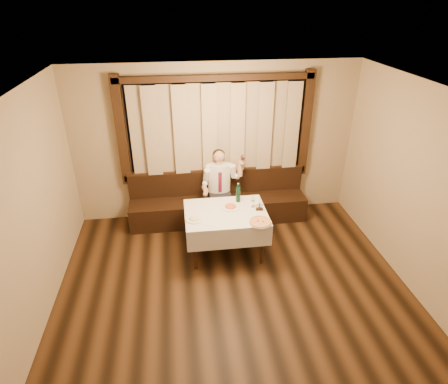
{
  "coord_description": "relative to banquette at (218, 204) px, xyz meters",
  "views": [
    {
      "loc": [
        -0.69,
        -3.23,
        3.78
      ],
      "look_at": [
        0.0,
        1.9,
        1.0
      ],
      "focal_mm": 30.0,
      "sensor_mm": 36.0,
      "label": 1
    }
  ],
  "objects": [
    {
      "name": "dining_table",
      "position": [
        0.0,
        -1.02,
        0.34
      ],
      "size": [
        1.27,
        0.97,
        0.76
      ],
      "color": "black",
      "rests_on": "ground"
    },
    {
      "name": "pizza",
      "position": [
        0.46,
        -1.4,
        0.46
      ],
      "size": [
        0.35,
        0.35,
        0.04
      ],
      "rotation": [
        0.0,
        0.0,
        0.4
      ],
      "color": "white",
      "rests_on": "dining_table"
    },
    {
      "name": "cruet_caddy",
      "position": [
        0.53,
        -1.04,
        0.49
      ],
      "size": [
        0.12,
        0.07,
        0.12
      ],
      "rotation": [
        0.0,
        0.0,
        -0.13
      ],
      "color": "black",
      "rests_on": "dining_table"
    },
    {
      "name": "green_bottle",
      "position": [
        0.24,
        -0.72,
        0.59
      ],
      "size": [
        0.07,
        0.07,
        0.33
      ],
      "rotation": [
        0.0,
        0.0,
        -0.23
      ],
      "color": "#0F482B",
      "rests_on": "dining_table"
    },
    {
      "name": "banquette",
      "position": [
        0.0,
        0.0,
        0.0
      ],
      "size": [
        3.2,
        0.61,
        0.94
      ],
      "color": "black",
      "rests_on": "ground"
    },
    {
      "name": "table_wine_glass",
      "position": [
        0.45,
        -0.93,
        0.57
      ],
      "size": [
        0.06,
        0.06,
        0.17
      ],
      "rotation": [
        0.0,
        0.0,
        0.08
      ],
      "color": "white",
      "rests_on": "dining_table"
    },
    {
      "name": "room",
      "position": [
        -0.0,
        -1.75,
        1.19
      ],
      "size": [
        5.01,
        6.01,
        2.81
      ],
      "color": "black",
      "rests_on": "ground"
    },
    {
      "name": "pasta_red",
      "position": [
        0.09,
        -0.91,
        0.49
      ],
      "size": [
        0.29,
        0.29,
        0.1
      ],
      "rotation": [
        0.0,
        0.0,
        0.04
      ],
      "color": "white",
      "rests_on": "dining_table"
    },
    {
      "name": "pasta_cream",
      "position": [
        -0.5,
        -1.18,
        0.48
      ],
      "size": [
        0.27,
        0.27,
        0.09
      ],
      "rotation": [
        0.0,
        0.0,
        -0.13
      ],
      "color": "white",
      "rests_on": "dining_table"
    },
    {
      "name": "seated_man",
      "position": [
        0.03,
        -0.09,
        0.5
      ],
      "size": [
        0.75,
        0.56,
        1.38
      ],
      "color": "black",
      "rests_on": "ground"
    }
  ]
}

